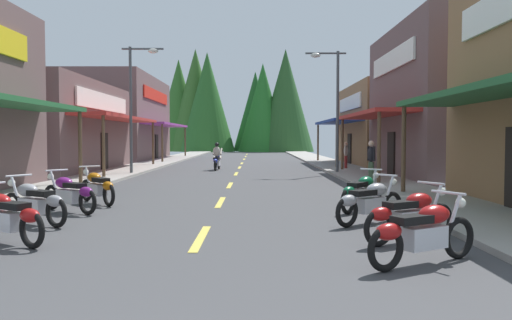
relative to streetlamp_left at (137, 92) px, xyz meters
name	(u,v)px	position (x,y,z in m)	size (l,w,h in m)	color
ground	(237,174)	(4.80, 1.76, -4.10)	(9.40, 79.92, 0.10)	#424244
sidewalk_left	(123,172)	(-1.20, 1.76, -3.99)	(2.60, 79.92, 0.12)	#9E9991
sidewalk_right	(351,172)	(10.81, 1.76, -3.99)	(2.60, 79.92, 0.12)	#9E9991
centerline_dashes	(238,170)	(4.80, 4.03, -4.05)	(0.16, 55.00, 0.01)	#E0C64C
storefront_left_middle	(28,127)	(-6.63, 2.89, -1.63)	(10.14, 12.42, 4.84)	brown
storefront_left_far	(105,119)	(-6.77, 17.45, -0.66)	(10.40, 13.53, 6.79)	brown
storefront_right_middle	(477,103)	(15.98, -1.35, -0.61)	(9.60, 9.59, 6.89)	brown
storefront_right_far	(414,125)	(16.39, 9.17, -1.40)	(10.44, 10.40, 5.30)	olive
streetlamp_left	(137,92)	(0.00, 0.00, 0.00)	(2.02, 0.30, 6.24)	#474C51
streetlamp_right	(332,94)	(9.61, 0.70, -0.05)	(2.02, 0.30, 6.15)	#474C51
motorcycle_parked_right_0	(423,232)	(8.21, -17.64, -3.56)	(1.90, 1.17, 1.04)	black
motorcycle_parked_right_1	(410,215)	(8.50, -16.03, -3.56)	(1.90, 1.16, 1.04)	black
motorcycle_parked_right_2	(370,201)	(8.23, -14.11, -3.56)	(1.74, 1.41, 1.04)	black
motorcycle_parked_right_3	(362,192)	(8.46, -12.21, -3.56)	(1.40, 1.75, 1.04)	black
motorcycle_parked_left_1	(7,216)	(1.52, -16.16, -3.56)	(1.85, 1.25, 1.04)	black
motorcycle_parked_left_2	(35,202)	(1.15, -14.23, -3.56)	(1.86, 1.23, 1.04)	black
motorcycle_parked_left_3	(70,193)	(1.24, -12.45, -3.56)	(1.78, 1.35, 1.04)	black
motorcycle_parked_left_4	(98,186)	(1.43, -10.85, -3.56)	(1.46, 1.69, 1.04)	black
rider_cruising_lead	(217,159)	(3.61, 3.88, -3.40)	(0.60, 2.14, 1.57)	black
pedestrian_by_shop	(371,159)	(10.43, -4.49, -3.05)	(0.34, 0.55, 1.72)	#3F593F
pedestrian_browsing	(346,154)	(10.88, 3.78, -3.13)	(0.36, 0.55, 1.60)	maroon
treeline_backdrop	(227,103)	(1.90, 44.22, 2.41)	(22.01, 10.85, 13.99)	#216523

